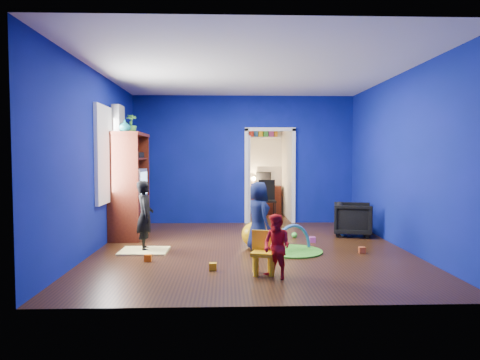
{
  "coord_description": "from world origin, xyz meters",
  "views": [
    {
      "loc": [
        -0.41,
        -6.99,
        1.52
      ],
      "look_at": [
        -0.16,
        0.4,
        1.11
      ],
      "focal_mm": 32.0,
      "sensor_mm": 36.0,
      "label": 1
    }
  ],
  "objects_px": {
    "vase": "(125,126)",
    "play_mat": "(292,251)",
    "kid_chair": "(263,255)",
    "study_desk": "(264,200)",
    "armchair": "(353,219)",
    "folding_chair": "(267,200)",
    "toddler_red": "(277,246)",
    "crt_tv": "(131,183)",
    "hopper_ball": "(254,235)",
    "tv_armoire": "(129,185)",
    "child_navy": "(258,216)",
    "child_black": "(145,216)"
  },
  "relations": [
    {
      "from": "child_black",
      "to": "tv_armoire",
      "type": "xyz_separation_m",
      "value": [
        -0.5,
        1.16,
        0.41
      ]
    },
    {
      "from": "study_desk",
      "to": "crt_tv",
      "type": "bearing_deg",
      "value": -130.94
    },
    {
      "from": "vase",
      "to": "play_mat",
      "type": "bearing_deg",
      "value": -20.15
    },
    {
      "from": "child_black",
      "to": "child_navy",
      "type": "bearing_deg",
      "value": -105.04
    },
    {
      "from": "play_mat",
      "to": "armchair",
      "type": "bearing_deg",
      "value": 44.69
    },
    {
      "from": "toddler_red",
      "to": "study_desk",
      "type": "distance_m",
      "value": 6.03
    },
    {
      "from": "child_black",
      "to": "toddler_red",
      "type": "xyz_separation_m",
      "value": [
        1.94,
        -1.66,
        -0.16
      ]
    },
    {
      "from": "study_desk",
      "to": "child_black",
      "type": "bearing_deg",
      "value": -117.95
    },
    {
      "from": "folding_chair",
      "to": "hopper_ball",
      "type": "bearing_deg",
      "value": -99.53
    },
    {
      "from": "play_mat",
      "to": "vase",
      "type": "bearing_deg",
      "value": 159.85
    },
    {
      "from": "child_black",
      "to": "toddler_red",
      "type": "relative_size",
      "value": 1.41
    },
    {
      "from": "hopper_ball",
      "to": "crt_tv",
      "type": "bearing_deg",
      "value": 156.91
    },
    {
      "from": "tv_armoire",
      "to": "play_mat",
      "type": "height_order",
      "value": "tv_armoire"
    },
    {
      "from": "study_desk",
      "to": "hopper_ball",
      "type": "bearing_deg",
      "value": -97.35
    },
    {
      "from": "crt_tv",
      "to": "kid_chair",
      "type": "relative_size",
      "value": 1.4
    },
    {
      "from": "tv_armoire",
      "to": "crt_tv",
      "type": "distance_m",
      "value": 0.06
    },
    {
      "from": "crt_tv",
      "to": "study_desk",
      "type": "height_order",
      "value": "crt_tv"
    },
    {
      "from": "child_navy",
      "to": "crt_tv",
      "type": "relative_size",
      "value": 1.59
    },
    {
      "from": "study_desk",
      "to": "folding_chair",
      "type": "bearing_deg",
      "value": -90.0
    },
    {
      "from": "tv_armoire",
      "to": "child_navy",
      "type": "bearing_deg",
      "value": -27.34
    },
    {
      "from": "toddler_red",
      "to": "kid_chair",
      "type": "xyz_separation_m",
      "value": [
        -0.15,
        0.2,
        -0.15
      ]
    },
    {
      "from": "child_navy",
      "to": "study_desk",
      "type": "height_order",
      "value": "child_navy"
    },
    {
      "from": "play_mat",
      "to": "study_desk",
      "type": "height_order",
      "value": "study_desk"
    },
    {
      "from": "vase",
      "to": "child_navy",
      "type": "bearing_deg",
      "value": -21.22
    },
    {
      "from": "kid_chair",
      "to": "hopper_ball",
      "type": "bearing_deg",
      "value": 107.46
    },
    {
      "from": "hopper_ball",
      "to": "folding_chair",
      "type": "bearing_deg",
      "value": 80.47
    },
    {
      "from": "study_desk",
      "to": "folding_chair",
      "type": "relative_size",
      "value": 0.96
    },
    {
      "from": "crt_tv",
      "to": "folding_chair",
      "type": "xyz_separation_m",
      "value": [
        2.78,
        2.24,
        -0.56
      ]
    },
    {
      "from": "armchair",
      "to": "folding_chair",
      "type": "xyz_separation_m",
      "value": [
        -1.43,
        2.23,
        0.14
      ]
    },
    {
      "from": "kid_chair",
      "to": "folding_chair",
      "type": "relative_size",
      "value": 0.54
    },
    {
      "from": "vase",
      "to": "tv_armoire",
      "type": "distance_m",
      "value": 1.13
    },
    {
      "from": "toddler_red",
      "to": "kid_chair",
      "type": "distance_m",
      "value": 0.29
    },
    {
      "from": "kid_chair",
      "to": "study_desk",
      "type": "bearing_deg",
      "value": 102.01
    },
    {
      "from": "tv_armoire",
      "to": "study_desk",
      "type": "relative_size",
      "value": 2.23
    },
    {
      "from": "child_black",
      "to": "play_mat",
      "type": "distance_m",
      "value": 2.43
    },
    {
      "from": "child_navy",
      "to": "vase",
      "type": "relative_size",
      "value": 5.05
    },
    {
      "from": "child_black",
      "to": "vase",
      "type": "xyz_separation_m",
      "value": [
        -0.5,
        0.86,
        1.5
      ]
    },
    {
      "from": "toddler_red",
      "to": "armchair",
      "type": "bearing_deg",
      "value": 104.68
    },
    {
      "from": "toddler_red",
      "to": "hopper_ball",
      "type": "xyz_separation_m",
      "value": [
        -0.16,
        1.86,
        -0.19
      ]
    },
    {
      "from": "child_navy",
      "to": "play_mat",
      "type": "relative_size",
      "value": 1.16
    },
    {
      "from": "toddler_red",
      "to": "vase",
      "type": "distance_m",
      "value": 3.88
    },
    {
      "from": "hopper_ball",
      "to": "armchair",
      "type": "bearing_deg",
      "value": 26.32
    },
    {
      "from": "child_black",
      "to": "kid_chair",
      "type": "height_order",
      "value": "child_black"
    },
    {
      "from": "child_black",
      "to": "crt_tv",
      "type": "bearing_deg",
      "value": 8.25
    },
    {
      "from": "vase",
      "to": "crt_tv",
      "type": "xyz_separation_m",
      "value": [
        0.04,
        0.3,
        -1.05
      ]
    },
    {
      "from": "child_navy",
      "to": "crt_tv",
      "type": "xyz_separation_m",
      "value": [
        -2.29,
        1.21,
        0.46
      ]
    },
    {
      "from": "armchair",
      "to": "study_desk",
      "type": "distance_m",
      "value": 3.49
    },
    {
      "from": "hopper_ball",
      "to": "kid_chair",
      "type": "relative_size",
      "value": 0.83
    },
    {
      "from": "crt_tv",
      "to": "study_desk",
      "type": "distance_m",
      "value": 4.29
    },
    {
      "from": "toddler_red",
      "to": "crt_tv",
      "type": "bearing_deg",
      "value": 177.61
    }
  ]
}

